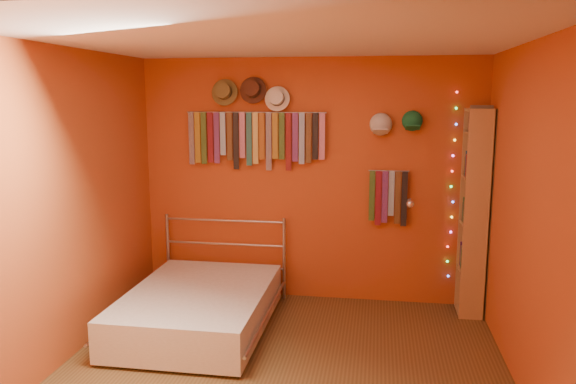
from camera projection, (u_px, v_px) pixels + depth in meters
The scene contains 16 objects.
ground at pixel (280, 375), 4.30m from camera, with size 3.50×3.50×0.00m, color #523A1C.
back_wall at pixel (309, 181), 5.79m from camera, with size 3.50×0.02×2.50m, color #AE431C.
right_wall at pixel (533, 225), 3.81m from camera, with size 0.02×3.50×2.50m, color #AE431C.
left_wall at pixel (59, 208), 4.36m from camera, with size 0.02×3.50×2.50m, color #AE431C.
ceiling at pixel (280, 39), 3.88m from camera, with size 3.50×3.50×0.02m, color white.
tie_rack at pixel (255, 137), 5.74m from camera, with size 1.45×0.03×0.60m.
small_tie_rack at pixel (388, 196), 5.62m from camera, with size 0.40×0.03×0.56m.
fedora_olive at pixel (224, 91), 5.68m from camera, with size 0.27×0.15×0.27m.
fedora_brown at pixel (252, 89), 5.63m from camera, with size 0.27×0.15×0.27m.
fedora_white at pixel (277, 98), 5.61m from camera, with size 0.25×0.14×0.25m.
cap_white at pixel (381, 124), 5.53m from camera, with size 0.20×0.25×0.20m.
cap_green at pixel (412, 121), 5.47m from camera, with size 0.19×0.24×0.19m.
fairy_lights at pixel (452, 187), 5.53m from camera, with size 0.05×0.02×1.86m.
reading_lamp at pixel (410, 203), 5.41m from camera, with size 0.08×0.33×0.10m.
bookshelf at pixel (479, 212), 5.36m from camera, with size 0.25×0.34×2.00m.
bed at pixel (199, 308), 5.12m from camera, with size 1.31×1.80×0.87m.
Camera 1 is at (0.69, -3.94, 2.11)m, focal length 35.00 mm.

